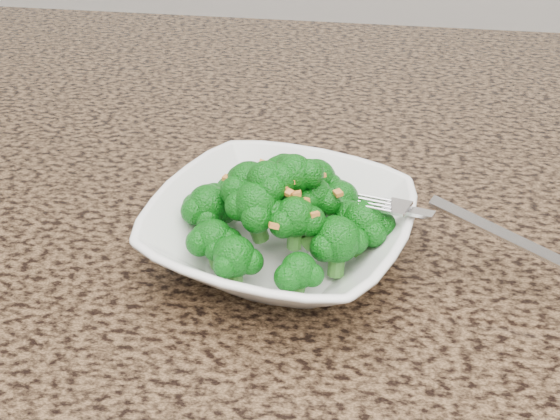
# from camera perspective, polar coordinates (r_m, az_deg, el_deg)

# --- Properties ---
(granite_counter) EXTENTS (1.64, 1.04, 0.03)m
(granite_counter) POSITION_cam_1_polar(r_m,az_deg,el_deg) (0.73, -2.54, 1.08)
(granite_counter) COLOR brown
(granite_counter) RESTS_ON cabinet
(bowl) EXTENTS (0.27, 0.27, 0.05)m
(bowl) POSITION_cam_1_polar(r_m,az_deg,el_deg) (0.61, 0.00, -1.78)
(bowl) COLOR white
(bowl) RESTS_ON granite_counter
(broccoli_pile) EXTENTS (0.20, 0.20, 0.07)m
(broccoli_pile) POSITION_cam_1_polar(r_m,az_deg,el_deg) (0.58, 0.00, 3.16)
(broccoli_pile) COLOR #0A5F0D
(broccoli_pile) RESTS_ON bowl
(garlic_topping) EXTENTS (0.12, 0.12, 0.01)m
(garlic_topping) POSITION_cam_1_polar(r_m,az_deg,el_deg) (0.56, 0.00, 6.41)
(garlic_topping) COLOR orange
(garlic_topping) RESTS_ON broccoli_pile
(fork) EXTENTS (0.19, 0.10, 0.01)m
(fork) POSITION_cam_1_polar(r_m,az_deg,el_deg) (0.58, 11.74, -0.27)
(fork) COLOR silver
(fork) RESTS_ON bowl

